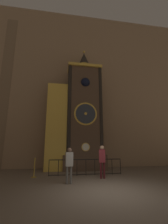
# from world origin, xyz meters

# --- Properties ---
(ground_plane) EXTENTS (28.00, 28.00, 0.00)m
(ground_plane) POSITION_xyz_m (0.00, 0.00, 0.00)
(ground_plane) COLOR brown
(cathedral_back_wall) EXTENTS (24.00, 0.32, 14.46)m
(cathedral_back_wall) POSITION_xyz_m (-0.09, 6.64, 7.22)
(cathedral_back_wall) COLOR #997A5B
(cathedral_back_wall) RESTS_ON ground_plane
(clock_tower) EXTENTS (4.42, 1.81, 9.82)m
(clock_tower) POSITION_xyz_m (-0.67, 5.45, 3.97)
(clock_tower) COLOR brown
(clock_tower) RESTS_ON ground_plane
(railing_fence) EXTENTS (4.38, 0.05, 0.92)m
(railing_fence) POSITION_xyz_m (-0.37, 3.35, 0.51)
(railing_fence) COLOR black
(railing_fence) RESTS_ON ground_plane
(visitor_near) EXTENTS (0.36, 0.26, 1.62)m
(visitor_near) POSITION_xyz_m (-1.50, 1.45, 0.98)
(visitor_near) COLOR #58554F
(visitor_near) RESTS_ON ground_plane
(visitor_far) EXTENTS (0.39, 0.31, 1.72)m
(visitor_far) POSITION_xyz_m (0.35, 2.31, 1.04)
(visitor_far) COLOR #461518
(visitor_far) RESTS_ON ground_plane
(stanchion_post) EXTENTS (0.28, 0.28, 1.04)m
(stanchion_post) POSITION_xyz_m (-3.32, 3.19, 0.34)
(stanchion_post) COLOR #B28E33
(stanchion_post) RESTS_ON ground_plane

